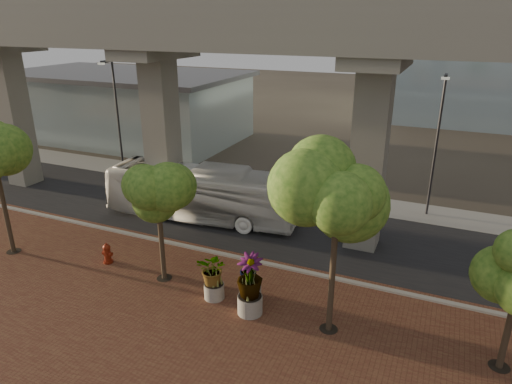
% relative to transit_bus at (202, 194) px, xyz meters
% --- Properties ---
extents(ground, '(160.00, 160.00, 0.00)m').
position_rel_transit_bus_xyz_m(ground, '(3.24, -1.57, -1.58)').
color(ground, '#383128').
rests_on(ground, ground).
extents(brick_plaza, '(70.00, 13.00, 0.06)m').
position_rel_transit_bus_xyz_m(brick_plaza, '(3.24, -9.57, -1.55)').
color(brick_plaza, brown).
rests_on(brick_plaza, ground).
extents(asphalt_road, '(90.00, 8.00, 0.04)m').
position_rel_transit_bus_xyz_m(asphalt_road, '(3.24, 0.43, -1.56)').
color(asphalt_road, black).
rests_on(asphalt_road, ground).
extents(curb_strip, '(70.00, 0.25, 0.16)m').
position_rel_transit_bus_xyz_m(curb_strip, '(3.24, -3.57, -1.50)').
color(curb_strip, '#9D9A92').
rests_on(curb_strip, ground).
extents(far_sidewalk, '(90.00, 3.00, 0.06)m').
position_rel_transit_bus_xyz_m(far_sidewalk, '(3.24, 5.93, -1.55)').
color(far_sidewalk, '#9D9A92').
rests_on(far_sidewalk, ground).
extents(transit_viaduct, '(72.00, 5.60, 12.40)m').
position_rel_transit_bus_xyz_m(transit_viaduct, '(3.24, 0.43, 5.70)').
color(transit_viaduct, gray).
rests_on(transit_viaduct, ground).
extents(station_pavilion, '(23.00, 13.00, 6.30)m').
position_rel_transit_bus_xyz_m(station_pavilion, '(-16.76, 14.43, 1.64)').
color(station_pavilion, '#A9BFC2').
rests_on(station_pavilion, ground).
extents(transit_bus, '(11.55, 3.69, 3.17)m').
position_rel_transit_bus_xyz_m(transit_bus, '(0.00, 0.00, 0.00)').
color(transit_bus, silver).
rests_on(transit_bus, ground).
extents(fire_hydrant, '(0.51, 0.46, 1.03)m').
position_rel_transit_bus_xyz_m(fire_hydrant, '(-1.55, -6.42, -1.03)').
color(fire_hydrant, maroon).
rests_on(fire_hydrant, ground).
extents(planter_front, '(1.89, 1.89, 2.08)m').
position_rel_transit_bus_xyz_m(planter_front, '(4.56, -7.00, -0.26)').
color(planter_front, '#9B988C').
rests_on(planter_front, ground).
extents(planter_right, '(2.44, 2.44, 2.61)m').
position_rel_transit_bus_xyz_m(planter_right, '(6.37, -7.36, 0.06)').
color(planter_right, '#A29B92').
rests_on(planter_right, ground).
extents(planter_left, '(2.06, 2.06, 2.26)m').
position_rel_transit_bus_xyz_m(planter_left, '(6.03, -6.61, -0.15)').
color(planter_left, gray).
rests_on(planter_left, ground).
extents(street_tree_near_west, '(3.31, 3.31, 5.62)m').
position_rel_transit_bus_xyz_m(street_tree_near_west, '(1.74, -6.54, 2.57)').
color(street_tree_near_west, '#473728').
rests_on(street_tree_near_west, ground).
extents(street_tree_near_east, '(4.30, 4.30, 7.27)m').
position_rel_transit_bus_xyz_m(street_tree_near_east, '(9.52, -7.11, 3.77)').
color(street_tree_near_east, '#473728').
rests_on(street_tree_near_east, ground).
extents(streetlamp_west, '(0.42, 1.22, 8.45)m').
position_rel_transit_bus_xyz_m(streetlamp_west, '(-8.87, 3.82, 3.35)').
color(streetlamp_west, '#292A2E').
rests_on(streetlamp_west, ground).
extents(streetlamp_east, '(0.41, 1.20, 8.29)m').
position_rel_transit_bus_xyz_m(streetlamp_east, '(12.07, 5.78, 3.26)').
color(streetlamp_east, '#29292E').
rests_on(streetlamp_east, ground).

